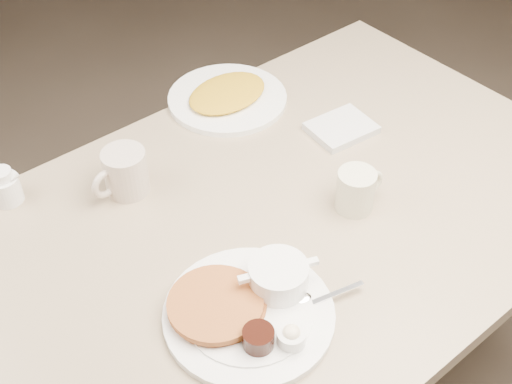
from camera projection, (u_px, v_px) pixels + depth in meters
diner_table at (262, 276)px, 1.49m from camera, size 1.50×0.90×0.75m
main_plate at (250, 304)px, 1.19m from camera, size 0.40×0.40×0.07m
coffee_mug_near at (357, 189)px, 1.37m from camera, size 0.12×0.09×0.09m
napkin at (341, 128)px, 1.58m from camera, size 0.16×0.13×0.02m
coffee_mug_far at (124, 173)px, 1.40m from camera, size 0.14×0.10×0.10m
creamer_right at (4, 187)px, 1.39m from camera, size 0.08×0.09×0.08m
hash_plate at (227, 97)px, 1.67m from camera, size 0.32×0.32×0.04m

